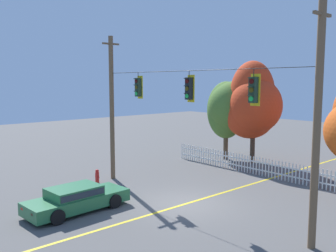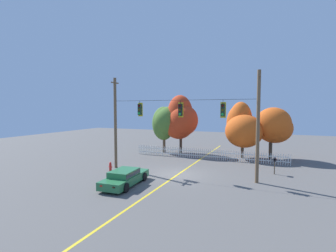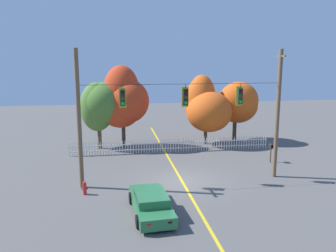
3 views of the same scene
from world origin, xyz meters
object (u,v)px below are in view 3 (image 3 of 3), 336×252
(autumn_maple_far_west, at_px, (238,103))
(parked_car, at_px, (151,202))
(fire_hydrant, at_px, (85,188))
(roadside_mailbox, at_px, (271,147))
(traffic_signal_eastbound_side, at_px, (185,97))
(autumn_maple_near_fence, at_px, (101,105))
(traffic_signal_westbound_side, at_px, (240,96))
(traffic_signal_southbound_primary, at_px, (123,98))
(autumn_oak_far_east, at_px, (205,106))
(autumn_maple_mid, at_px, (124,100))

(autumn_maple_far_west, xyz_separation_m, parked_car, (-9.85, -14.49, -3.05))
(fire_hydrant, distance_m, roadside_mailbox, 14.24)
(traffic_signal_eastbound_side, distance_m, autumn_maple_near_fence, 11.18)
(autumn_maple_far_west, height_order, parked_car, autumn_maple_far_west)
(traffic_signal_westbound_side, relative_size, fire_hydrant, 1.80)
(traffic_signal_southbound_primary, bearing_deg, fire_hydrant, -152.22)
(autumn_maple_far_west, xyz_separation_m, roadside_mailbox, (0.15, -6.94, -2.49))
(autumn_oak_far_east, relative_size, roadside_mailbox, 4.42)
(autumn_maple_far_west, bearing_deg, fire_hydrant, -139.68)
(autumn_oak_far_east, bearing_deg, traffic_signal_westbound_side, -92.07)
(traffic_signal_eastbound_side, height_order, fire_hydrant, traffic_signal_eastbound_side)
(autumn_oak_far_east, distance_m, autumn_maple_far_west, 3.36)
(traffic_signal_eastbound_side, xyz_separation_m, autumn_maple_near_fence, (-5.43, 9.64, -1.61))
(roadside_mailbox, bearing_deg, parked_car, -142.96)
(traffic_signal_southbound_primary, distance_m, traffic_signal_eastbound_side, 3.84)
(roadside_mailbox, bearing_deg, autumn_maple_mid, 149.00)
(traffic_signal_eastbound_side, height_order, autumn_maple_mid, autumn_maple_mid)
(fire_hydrant, bearing_deg, traffic_signal_eastbound_side, 11.31)
(traffic_signal_southbound_primary, xyz_separation_m, fire_hydrant, (-2.35, -1.24, -5.09))
(traffic_signal_eastbound_side, height_order, autumn_maple_far_west, traffic_signal_eastbound_side)
(traffic_signal_eastbound_side, height_order, autumn_oak_far_east, autumn_oak_far_east)
(traffic_signal_southbound_primary, xyz_separation_m, autumn_oak_far_east, (7.70, 9.63, -1.94))
(autumn_maple_near_fence, bearing_deg, traffic_signal_eastbound_side, -60.59)
(traffic_signal_westbound_side, xyz_separation_m, roadside_mailbox, (3.82, 3.16, -4.28))
(roadside_mailbox, bearing_deg, traffic_signal_southbound_primary, -164.19)
(parked_car, relative_size, fire_hydrant, 5.98)
(parked_car, bearing_deg, roadside_mailbox, 37.04)
(parked_car, bearing_deg, autumn_maple_mid, 93.32)
(traffic_signal_southbound_primary, distance_m, autumn_maple_mid, 9.75)
(autumn_maple_near_fence, bearing_deg, autumn_maple_far_west, 2.13)
(traffic_signal_eastbound_side, xyz_separation_m, autumn_maple_mid, (-3.48, 9.66, -1.26))
(traffic_signal_westbound_side, distance_m, fire_hydrant, 11.01)
(autumn_maple_near_fence, relative_size, roadside_mailbox, 4.05)
(roadside_mailbox, bearing_deg, traffic_signal_westbound_side, -140.38)
(autumn_oak_far_east, bearing_deg, parked_car, -114.97)
(autumn_oak_far_east, bearing_deg, autumn_maple_near_fence, 179.95)
(parked_car, bearing_deg, autumn_maple_far_west, 55.80)
(autumn_maple_mid, bearing_deg, autumn_oak_far_east, -0.25)
(fire_hydrant, relative_size, roadside_mailbox, 0.55)
(traffic_signal_southbound_primary, bearing_deg, autumn_maple_far_west, 42.53)
(traffic_signal_southbound_primary, relative_size, autumn_maple_far_west, 0.24)
(traffic_signal_southbound_primary, height_order, roadside_mailbox, traffic_signal_southbound_primary)
(traffic_signal_westbound_side, bearing_deg, fire_hydrant, -172.73)
(traffic_signal_westbound_side, height_order, autumn_maple_far_west, traffic_signal_westbound_side)
(autumn_maple_far_west, distance_m, parked_car, 17.78)
(traffic_signal_eastbound_side, relative_size, parked_car, 0.30)
(autumn_maple_far_west, bearing_deg, autumn_maple_mid, -177.61)
(traffic_signal_westbound_side, bearing_deg, autumn_maple_far_west, 70.06)
(autumn_maple_near_fence, bearing_deg, autumn_maple_mid, 0.72)
(traffic_signal_eastbound_side, bearing_deg, traffic_signal_westbound_side, -0.00)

